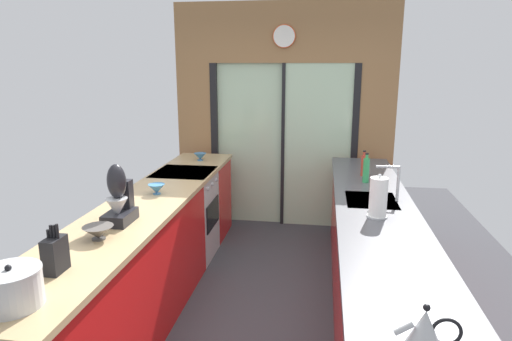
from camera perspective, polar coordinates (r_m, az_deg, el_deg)
ground_plane at (r=4.16m, az=0.91°, el=-15.31°), size 5.04×7.60×0.02m
back_wall_unit at (r=5.45m, az=3.55°, el=8.54°), size 2.64×0.12×2.70m
left_counter_run at (r=3.77m, az=-14.19°, el=-10.93°), size 0.62×3.80×0.92m
right_counter_run at (r=3.68m, az=14.77°, el=-11.62°), size 0.62×3.80×0.92m
sink_faucet at (r=3.72m, az=17.27°, el=-0.91°), size 0.19×0.02×0.29m
oven_range at (r=4.74m, az=-8.98°, el=-5.61°), size 0.60×0.60×0.92m
mixing_bowl_near at (r=2.99m, az=-19.50°, el=-7.46°), size 0.19×0.19×0.09m
mixing_bowl_mid at (r=3.86m, az=-12.58°, el=-2.30°), size 0.14×0.14×0.09m
mixing_bowl_far at (r=5.11m, az=-7.15°, el=1.79°), size 0.14×0.14×0.08m
knife_block at (r=2.61m, az=-24.27°, el=-9.73°), size 0.08×0.14×0.27m
stand_mixer at (r=3.22m, az=-17.12°, el=-3.66°), size 0.17×0.27×0.42m
stock_pot at (r=2.37m, az=-28.83°, el=-13.01°), size 0.28×0.28×0.20m
kettle at (r=1.90m, az=20.77°, el=-18.75°), size 0.25×0.17×0.21m
soap_bottle_near at (r=4.25m, az=13.89°, el=0.09°), size 0.06×0.06×0.28m
soap_bottle_far at (r=4.49m, az=13.61°, el=0.69°), size 0.06×0.06×0.25m
paper_towel_roll at (r=3.30m, az=15.34°, el=-3.38°), size 0.15×0.15×0.32m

